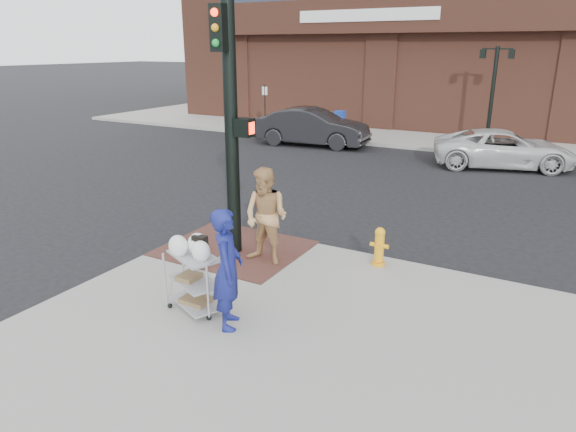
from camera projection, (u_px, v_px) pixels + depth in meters
The scene contains 14 objects.
ground at pixel (234, 277), 9.69m from camera, with size 220.00×220.00×0.00m, color black.
brick_curb_ramp at pixel (234, 248), 10.66m from camera, with size 2.80×2.40×0.01m, color #492622.
lamp_post at pixel (493, 85), 21.21m from camera, with size 1.32×0.22×4.00m.
parking_sign at pixel (265, 107), 25.66m from camera, with size 0.05×0.05×2.20m, color black.
traffic_signal_pole at pixel (231, 120), 9.66m from camera, with size 0.61×0.51×5.00m.
woman_blue at pixel (228, 269), 7.45m from camera, with size 0.67×0.44×1.84m, color navy.
pedestrian_tan at pixel (266, 217), 9.68m from camera, with size 0.91×0.71×1.87m, color tan.
sedan_dark at pixel (312, 127), 22.30m from camera, with size 1.72×4.92×1.62m, color black.
minivan_white at pixel (504, 149), 18.28m from camera, with size 2.22×4.82×1.34m, color silver.
utility_cart at pixel (195, 276), 8.03m from camera, with size 1.03×0.82×1.25m.
fire_hydrant at pixel (379, 246), 9.73m from camera, with size 0.36×0.25×0.76m.
newsbox_red at pixel (291, 122), 25.19m from camera, with size 0.38×0.34×0.91m, color #9B2311.
newsbox_yellow at pixel (325, 123), 24.37m from camera, with size 0.45×0.41×1.08m, color gold.
newsbox_blue at pixel (339, 123), 24.34m from camera, with size 0.47×0.42×1.11m, color #193BA5.
Camera 1 is at (5.20, -7.22, 4.14)m, focal length 32.00 mm.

